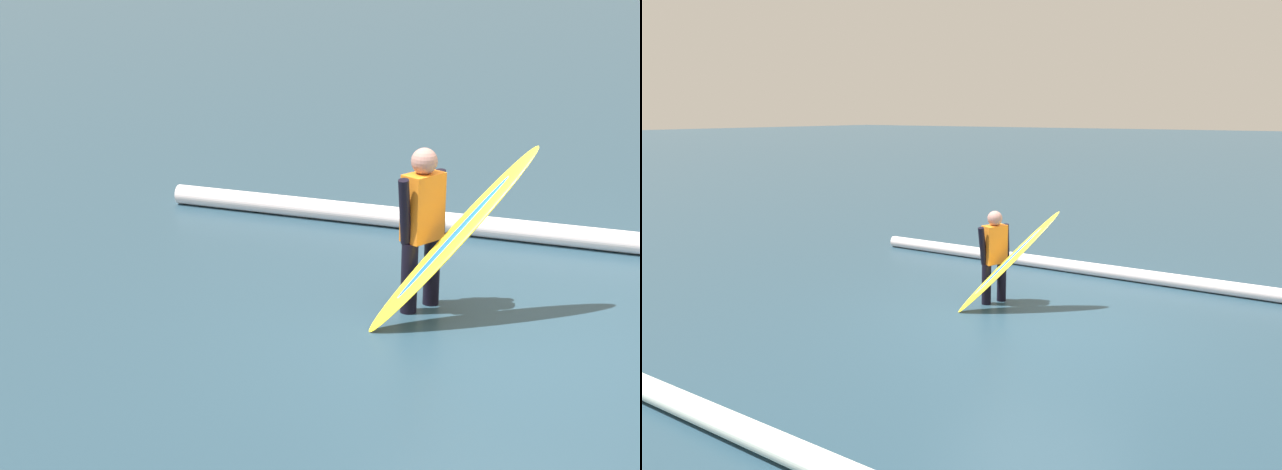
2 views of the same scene
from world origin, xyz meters
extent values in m
plane|color=#223D4D|center=(0.00, 0.00, 0.00)|extent=(195.11, 195.11, 0.00)
cylinder|color=black|center=(0.84, -0.38, 0.31)|extent=(0.14, 0.14, 0.61)
cylinder|color=black|center=(0.95, -0.12, 0.31)|extent=(0.14, 0.14, 0.61)
cube|color=orange|center=(0.89, -0.25, 0.90)|extent=(0.32, 0.39, 0.57)
sphere|color=#9C6F66|center=(0.89, -0.25, 1.29)|extent=(0.22, 0.22, 0.22)
cylinder|color=black|center=(0.81, -0.45, 0.90)|extent=(0.09, 0.14, 0.58)
cylinder|color=black|center=(0.98, -0.05, 0.90)|extent=(0.09, 0.19, 0.58)
ellipsoid|color=yellow|center=(0.57, -0.11, 0.71)|extent=(1.25, 1.27, 1.45)
ellipsoid|color=blue|center=(0.57, -0.11, 0.71)|extent=(0.92, 0.94, 1.17)
cylinder|color=white|center=(-2.60, -2.65, 0.11)|extent=(14.23, 1.32, 0.22)
camera|label=1|loc=(-1.62, 7.14, 3.18)|focal=54.94mm
camera|label=2|loc=(-3.12, 6.49, 2.78)|focal=30.71mm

